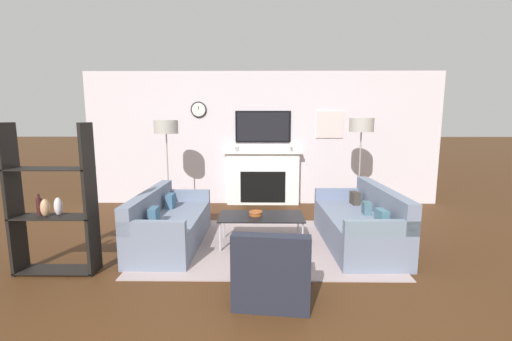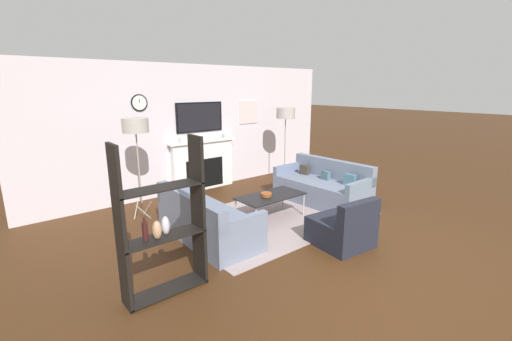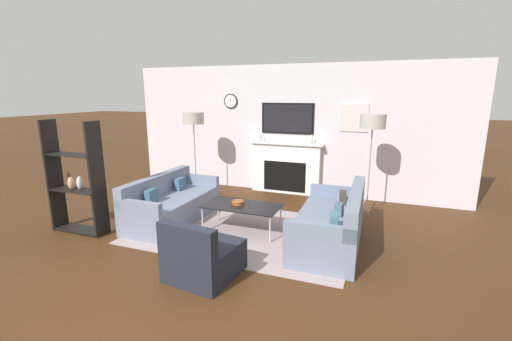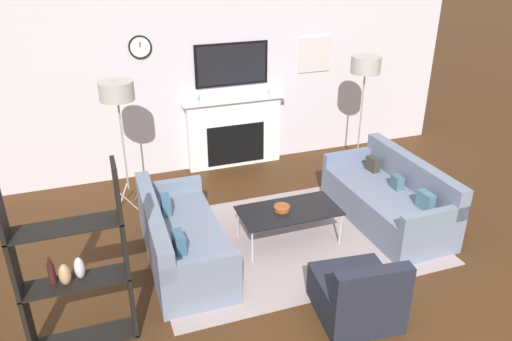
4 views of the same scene
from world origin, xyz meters
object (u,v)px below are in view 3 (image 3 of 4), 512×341
Objects in this scene: armchair at (203,257)px; coffee_table at (242,207)px; decorative_bowl at (238,202)px; shelf_unit at (75,181)px; floor_lamp_right at (373,123)px; couch_left at (171,205)px; couch_right at (332,225)px; floor_lamp_left at (193,119)px.

coffee_table is (-0.11, 1.43, 0.15)m from armchair.
armchair reaches higher than decorative_bowl.
armchair is 0.49× the size of shelf_unit.
floor_lamp_right reaches higher than armchair.
floor_lamp_right is (3.08, 1.48, 1.35)m from couch_left.
couch_right is 3.90m from shelf_unit.
shelf_unit is (-0.68, -2.38, -0.79)m from floor_lamp_left.
floor_lamp_left is (-1.80, 2.91, 1.35)m from armchair.
couch_left is 3.67m from floor_lamp_right.
couch_right is 2.03m from floor_lamp_right.
couch_left is at bearing -180.00° from couch_right.
armchair is at bearing -82.63° from decorative_bowl.
floor_lamp_left is (-1.69, 1.48, 1.20)m from coffee_table.
couch_left is 0.97× the size of couch_right.
armchair is (1.41, -1.43, -0.03)m from couch_left.
decorative_bowl is at bearing 160.56° from coffee_table.
floor_lamp_right is at bearing 0.00° from floor_lamp_left.
couch_right is 1.92m from armchair.
shelf_unit is at bearing -150.18° from floor_lamp_right.
floor_lamp_left is 3.47m from floor_lamp_right.
decorative_bowl is 2.50m from shelf_unit.
floor_lamp_left is at bearing -180.00° from floor_lamp_right.
floor_lamp_right is (1.86, 1.46, 1.17)m from decorative_bowl.
coffee_table is (1.30, -0.00, 0.12)m from couch_left.
couch_left is 1.49m from shelf_unit.
decorative_bowl is at bearing 179.00° from couch_right.
decorative_bowl is at bearing -141.91° from floor_lamp_right.
floor_lamp_left is (-3.08, 1.48, 1.30)m from couch_right.
shelf_unit is at bearing -105.90° from floor_lamp_left.
couch_right reaches higher than armchair.
floor_lamp_left reaches higher than couch_left.
floor_lamp_right is at bearing 75.16° from couch_right.
coffee_table is 2.57m from shelf_unit.
armchair is 3.63m from floor_lamp_right.
shelf_unit reaches higher than armchair.
couch_left is at bearing 39.90° from shelf_unit.
couch_right is 1.39m from coffee_table.
couch_right is 2.22× the size of armchair.
floor_lamp_right reaches higher than couch_left.
couch_right is at bearing 0.00° from couch_left.
couch_left reaches higher than coffee_table.
couch_left reaches higher than armchair.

